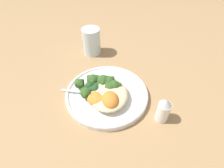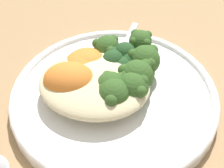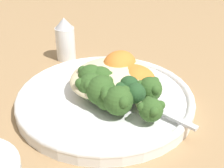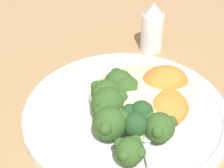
{
  "view_description": "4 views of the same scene",
  "coord_description": "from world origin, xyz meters",
  "views": [
    {
      "loc": [
        -0.38,
        -0.04,
        0.44
      ],
      "look_at": [
        0.03,
        -0.04,
        0.04
      ],
      "focal_mm": 28.0,
      "sensor_mm": 36.0,
      "label": 1
    },
    {
      "loc": [
        0.07,
        -0.35,
        0.37
      ],
      "look_at": [
        0.01,
        -0.03,
        0.04
      ],
      "focal_mm": 60.0,
      "sensor_mm": 36.0,
      "label": 2
    },
    {
      "loc": [
        0.33,
        0.22,
        0.27
      ],
      "look_at": [
        0.01,
        -0.01,
        0.04
      ],
      "focal_mm": 50.0,
      "sensor_mm": 36.0,
      "label": 3
    },
    {
      "loc": [
        0.11,
        0.34,
        0.34
      ],
      "look_at": [
        0.02,
        -0.04,
        0.05
      ],
      "focal_mm": 60.0,
      "sensor_mm": 36.0,
      "label": 4
    }
  ],
  "objects": [
    {
      "name": "kale_tuft",
      "position": [
        0.01,
        0.03,
        0.04
      ],
      "size": [
        0.05,
        0.05,
        0.04
      ],
      "color": "#234723",
      "rests_on": "plate"
    },
    {
      "name": "broccoli_stalk_6",
      "position": [
        0.02,
        0.05,
        0.04
      ],
      "size": [
        0.09,
        0.11,
        0.03
      ],
      "rotation": [
        0.0,
        0.0,
        0.9
      ],
      "color": "#ADC675",
      "rests_on": "plate"
    },
    {
      "name": "plate",
      "position": [
        0.01,
        -0.02,
        0.01
      ],
      "size": [
        0.27,
        0.27,
        0.02
      ],
      "color": "white",
      "rests_on": "ground_plane"
    },
    {
      "name": "broccoli_stalk_2",
      "position": [
        0.02,
        -0.02,
        0.04
      ],
      "size": [
        0.11,
        0.06,
        0.04
      ],
      "rotation": [
        0.0,
        0.0,
        -0.39
      ],
      "color": "#ADC675",
      "rests_on": "plate"
    },
    {
      "name": "ground_plane",
      "position": [
        0.0,
        0.0,
        0.0
      ],
      "size": [
        4.0,
        4.0,
        0.0
      ],
      "primitive_type": "plane",
      "color": "#9E7A51"
    },
    {
      "name": "sweet_potato_chunk_0",
      "position": [
        -0.03,
        0.01,
        0.04
      ],
      "size": [
        0.07,
        0.06,
        0.03
      ],
      "primitive_type": "ellipsoid",
      "rotation": [
        0.0,
        0.0,
        3.48
      ],
      "color": "orange",
      "rests_on": "plate"
    },
    {
      "name": "quinoa_mound",
      "position": [
        -0.02,
        -0.02,
        0.04
      ],
      "size": [
        0.14,
        0.12,
        0.03
      ],
      "primitive_type": "ellipsoid",
      "color": "beige",
      "rests_on": "plate"
    },
    {
      "name": "broccoli_stalk_5",
      "position": [
        0.03,
        0.02,
        0.04
      ],
      "size": [
        0.1,
        0.06,
        0.04
      ],
      "rotation": [
        0.0,
        0.0,
        0.39
      ],
      "color": "#ADC675",
      "rests_on": "plate"
    },
    {
      "name": "broccoli_stalk_1",
      "position": [
        0.0,
        -0.02,
        0.04
      ],
      "size": [
        0.08,
        0.07,
        0.04
      ],
      "rotation": [
        0.0,
        0.0,
        -0.69
      ],
      "color": "#ADC675",
      "rests_on": "plate"
    },
    {
      "name": "broccoli_stalk_3",
      "position": [
        0.03,
        -0.01,
        0.04
      ],
      "size": [
        0.09,
        0.05,
        0.04
      ],
      "rotation": [
        0.0,
        0.0,
        -0.08
      ],
      "color": "#ADC675",
      "rests_on": "plate"
    },
    {
      "name": "broccoli_stalk_0",
      "position": [
        0.01,
        -0.04,
        0.04
      ],
      "size": [
        0.08,
        0.08,
        0.04
      ],
      "rotation": [
        0.0,
        0.0,
        -0.79
      ],
      "color": "#ADC675",
      "rests_on": "plate"
    },
    {
      "name": "sweet_potato_chunk_2",
      "position": [
        -0.04,
        0.01,
        0.04
      ],
      "size": [
        0.07,
        0.08,
        0.03
      ],
      "primitive_type": "ellipsoid",
      "rotation": [
        0.0,
        0.0,
        1.33
      ],
      "color": "orange",
      "rests_on": "plate"
    },
    {
      "name": "salt_shaker",
      "position": [
        -0.08,
        -0.18,
        0.04
      ],
      "size": [
        0.04,
        0.04,
        0.09
      ],
      "color": "white",
      "rests_on": "ground_plane"
    },
    {
      "name": "broccoli_stalk_7",
      "position": [
        -0.02,
        0.03,
        0.04
      ],
      "size": [
        0.05,
        0.09,
        0.04
      ],
      "rotation": [
        0.0,
        0.0,
        1.27
      ],
      "color": "#ADC675",
      "rests_on": "plate"
    },
    {
      "name": "sweet_potato_chunk_1",
      "position": [
        -0.05,
        -0.03,
        0.04
      ],
      "size": [
        0.07,
        0.06,
        0.04
      ],
      "primitive_type": "ellipsoid",
      "rotation": [
        0.0,
        0.0,
        0.14
      ],
      "color": "orange",
      "rests_on": "plate"
    },
    {
      "name": "broccoli_stalk_4",
      "position": [
        0.03,
        0.01,
        0.04
      ],
      "size": [
        0.1,
        0.03,
        0.03
      ],
      "rotation": [
        0.0,
        0.0,
        0.13
      ],
      "color": "#ADC675",
      "rests_on": "plate"
    },
    {
      "name": "spoon",
      "position": [
        0.0,
        0.05,
        0.03
      ],
      "size": [
        0.03,
        0.11,
        0.01
      ],
      "rotation": [
        0.0,
        0.0,
        1.44
      ],
      "color": "silver",
      "rests_on": "plate"
    }
  ]
}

